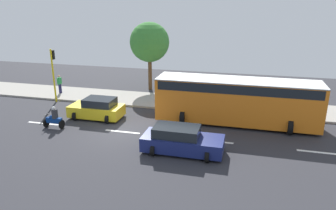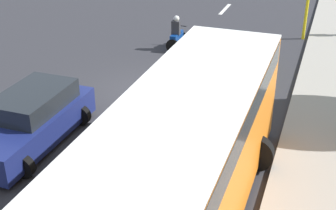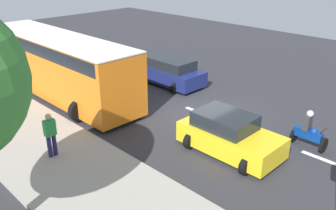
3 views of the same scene
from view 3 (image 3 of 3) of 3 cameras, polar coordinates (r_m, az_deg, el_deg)
ground_plane at (r=17.13m, az=5.87°, el=-1.68°), size 40.00×60.00×0.10m
sidewalk at (r=13.05m, az=-14.42°, el=-10.27°), size 4.00×60.00×0.15m
lane_stripe_far_north at (r=25.88m, az=-15.18°, el=6.36°), size 0.20×2.40×0.01m
lane_stripe_north at (r=21.10m, az=-6.79°, el=3.28°), size 0.20×2.40×0.01m
lane_stripe_mid at (r=17.11m, az=5.88°, el=-1.51°), size 0.20×2.40×0.01m
lane_stripe_south at (r=14.57m, az=24.57°, el=-8.33°), size 0.20×2.40×0.01m
car_dark_blue at (r=20.88m, az=-0.02°, el=5.28°), size 2.29×4.56×1.52m
car_yellow_cab at (r=13.86m, az=9.58°, el=-4.68°), size 2.30×3.86×1.52m
city_bus at (r=19.65m, az=-16.93°, el=6.59°), size 3.20×11.00×3.16m
motorcycle at (r=15.05m, az=21.28°, el=-3.98°), size 0.60×1.30×1.53m
pedestrian_by_tree at (r=13.68m, az=-18.02°, el=-4.31°), size 0.40×0.24×1.69m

